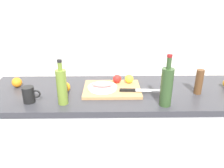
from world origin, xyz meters
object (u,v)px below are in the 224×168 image
(cutting_board, at_px, (112,89))
(chef_knife, at_px, (135,90))
(fish_fillet, at_px, (102,84))
(lemon_0, at_px, (129,79))
(olive_oil_bottle, at_px, (62,86))
(wine_bottle, at_px, (167,86))
(coffee_mug_0, at_px, (29,95))
(pepper_mill, at_px, (199,82))
(orange_0, at_px, (65,87))
(white_plate, at_px, (102,88))

(cutting_board, xyz_separation_m, chef_knife, (0.16, -0.06, 0.02))
(fish_fillet, bearing_deg, cutting_board, 11.05)
(fish_fillet, bearing_deg, lemon_0, 28.25)
(cutting_board, distance_m, lemon_0, 0.17)
(cutting_board, relative_size, olive_oil_bottle, 1.39)
(lemon_0, bearing_deg, chef_knife, -79.32)
(wine_bottle, bearing_deg, coffee_mug_0, 176.47)
(pepper_mill, bearing_deg, lemon_0, 161.97)
(cutting_board, height_order, pepper_mill, pepper_mill)
(chef_knife, xyz_separation_m, orange_0, (-0.49, 0.04, 0.01))
(lemon_0, relative_size, olive_oil_bottle, 0.22)
(fish_fillet, distance_m, pepper_mill, 0.67)
(lemon_0, distance_m, pepper_mill, 0.49)
(olive_oil_bottle, bearing_deg, lemon_0, 32.96)
(lemon_0, bearing_deg, white_plate, -151.75)
(chef_knife, bearing_deg, wine_bottle, -41.74)
(fish_fillet, height_order, lemon_0, lemon_0)
(coffee_mug_0, bearing_deg, lemon_0, 21.77)
(olive_oil_bottle, bearing_deg, fish_fillet, 36.41)
(cutting_board, distance_m, wine_bottle, 0.42)
(pepper_mill, bearing_deg, cutting_board, 174.37)
(coffee_mug_0, bearing_deg, wine_bottle, -3.53)
(wine_bottle, bearing_deg, chef_knife, 136.37)
(white_plate, bearing_deg, chef_knife, -12.29)
(cutting_board, height_order, wine_bottle, wine_bottle)
(fish_fillet, distance_m, wine_bottle, 0.46)
(lemon_0, height_order, pepper_mill, pepper_mill)
(cutting_board, bearing_deg, coffee_mug_0, -162.15)
(white_plate, distance_m, lemon_0, 0.23)
(pepper_mill, bearing_deg, olive_oil_bottle, -171.51)
(cutting_board, height_order, olive_oil_bottle, olive_oil_bottle)
(olive_oil_bottle, bearing_deg, coffee_mug_0, 173.98)
(white_plate, xyz_separation_m, orange_0, (-0.26, -0.01, 0.01))
(orange_0, bearing_deg, lemon_0, 14.04)
(fish_fillet, bearing_deg, olive_oil_bottle, -143.59)
(cutting_board, xyz_separation_m, wine_bottle, (0.33, -0.22, 0.12))
(white_plate, height_order, wine_bottle, wine_bottle)
(olive_oil_bottle, height_order, pepper_mill, olive_oil_bottle)
(white_plate, relative_size, pepper_mill, 1.19)
(lemon_0, distance_m, wine_bottle, 0.38)
(cutting_board, relative_size, orange_0, 5.44)
(chef_knife, distance_m, pepper_mill, 0.44)
(cutting_board, height_order, coffee_mug_0, coffee_mug_0)
(cutting_board, bearing_deg, chef_knife, -21.52)
(lemon_0, xyz_separation_m, wine_bottle, (0.20, -0.32, 0.08))
(chef_knife, height_order, olive_oil_bottle, olive_oil_bottle)
(chef_knife, bearing_deg, olive_oil_bottle, -162.54)
(chef_knife, height_order, wine_bottle, wine_bottle)
(lemon_0, bearing_deg, coffee_mug_0, -158.23)
(olive_oil_bottle, relative_size, pepper_mill, 1.67)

